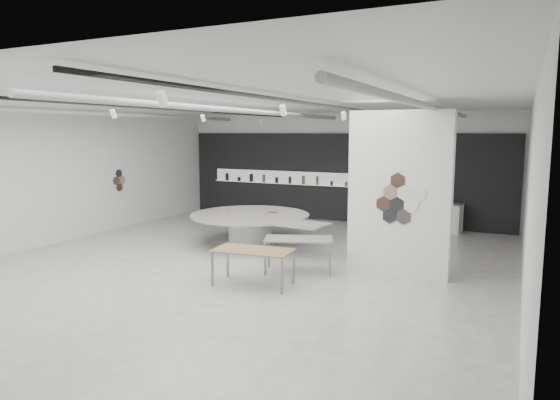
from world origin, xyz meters
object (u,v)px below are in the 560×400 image
at_px(partition_column, 399,194).
at_px(sample_table_wood, 253,252).
at_px(display_island, 252,224).
at_px(kitchen_counter, 436,217).
at_px(sample_table_stone, 298,241).

bearing_deg(partition_column, sample_table_wood, -140.72).
bearing_deg(sample_table_wood, partition_column, 39.28).
distance_m(partition_column, display_island, 4.77).
xyz_separation_m(display_island, kitchen_counter, (4.38, 4.20, -0.10)).
bearing_deg(kitchen_counter, display_island, -128.93).
bearing_deg(sample_table_wood, display_island, 119.71).
xyz_separation_m(partition_column, sample_table_stone, (-2.06, -0.74, -1.09)).
bearing_deg(sample_table_stone, kitchen_counter, 72.09).
xyz_separation_m(sample_table_wood, kitchen_counter, (2.46, 7.56, -0.23)).
distance_m(sample_table_stone, kitchen_counter, 6.58).
height_order(partition_column, kitchen_counter, partition_column).
height_order(partition_column, sample_table_wood, partition_column).
height_order(partition_column, sample_table_stone, partition_column).
height_order(partition_column, display_island, partition_column).
relative_size(display_island, sample_table_wood, 2.67).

